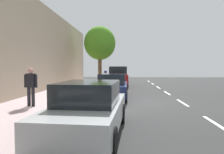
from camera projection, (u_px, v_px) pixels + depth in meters
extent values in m
plane|color=#2E2E2E|center=(130.00, 102.00, 11.50)|extent=(56.88, 56.88, 0.00)
cube|color=#B69C9F|center=(54.00, 99.00, 11.79)|extent=(4.04, 35.55, 0.16)
cube|color=gray|center=(91.00, 100.00, 11.65)|extent=(0.16, 35.55, 0.16)
cube|color=white|center=(149.00, 81.00, 27.93)|extent=(0.14, 2.20, 0.01)
cube|color=white|center=(153.00, 84.00, 23.74)|extent=(0.14, 2.20, 0.01)
cube|color=white|center=(158.00, 87.00, 19.56)|extent=(0.14, 2.20, 0.01)
cube|color=white|center=(167.00, 93.00, 15.37)|extent=(0.14, 2.20, 0.01)
cube|color=white|center=(182.00, 103.00, 11.18)|extent=(0.14, 2.20, 0.01)
cube|color=white|center=(216.00, 124.00, 7.00)|extent=(0.14, 2.20, 0.01)
cube|color=white|center=(117.00, 101.00, 11.55)|extent=(0.12, 35.55, 0.01)
cube|color=tan|center=(15.00, 43.00, 11.78)|extent=(0.50, 35.55, 6.63)
cube|color=maroon|center=(118.00, 78.00, 20.81)|extent=(1.97, 4.73, 0.90)
cube|color=black|center=(118.00, 70.00, 20.77)|extent=(1.72, 3.13, 0.76)
cylinder|color=black|center=(109.00, 84.00, 19.42)|extent=(0.23, 0.76, 0.76)
cylinder|color=black|center=(127.00, 84.00, 19.33)|extent=(0.23, 0.76, 0.76)
cylinder|color=black|center=(110.00, 81.00, 22.33)|extent=(0.23, 0.76, 0.76)
cylinder|color=black|center=(127.00, 81.00, 22.24)|extent=(0.23, 0.76, 0.76)
cube|color=navy|center=(112.00, 89.00, 12.65)|extent=(1.80, 4.42, 0.64)
cube|color=black|center=(112.00, 79.00, 12.62)|extent=(1.57, 2.11, 0.60)
cylinder|color=black|center=(96.00, 96.00, 11.36)|extent=(0.23, 0.66, 0.66)
cylinder|color=black|center=(125.00, 96.00, 11.24)|extent=(0.23, 0.66, 0.66)
cylinder|color=black|center=(102.00, 91.00, 14.08)|extent=(0.23, 0.66, 0.66)
cylinder|color=black|center=(126.00, 91.00, 13.96)|extent=(0.23, 0.66, 0.66)
cube|color=#B7BABF|center=(89.00, 114.00, 5.86)|extent=(2.00, 4.49, 0.64)
cube|color=black|center=(89.00, 92.00, 5.83)|extent=(1.66, 2.18, 0.60)
cylinder|color=black|center=(40.00, 139.00, 4.62)|extent=(0.26, 0.67, 0.66)
cylinder|color=black|center=(111.00, 142.00, 4.43)|extent=(0.26, 0.67, 0.66)
cylinder|color=black|center=(76.00, 112.00, 7.33)|extent=(0.26, 0.67, 0.66)
cylinder|color=black|center=(121.00, 113.00, 7.13)|extent=(0.26, 0.67, 0.66)
torus|color=black|center=(114.00, 86.00, 16.85)|extent=(0.70, 0.11, 0.70)
torus|color=black|center=(101.00, 86.00, 16.82)|extent=(0.70, 0.11, 0.70)
cylinder|color=black|center=(109.00, 85.00, 16.83)|extent=(0.65, 0.10, 0.52)
cylinder|color=black|center=(105.00, 85.00, 16.82)|extent=(0.14, 0.05, 0.48)
cylinder|color=black|center=(108.00, 82.00, 16.82)|extent=(0.73, 0.10, 0.05)
cylinder|color=black|center=(103.00, 87.00, 16.83)|extent=(0.36, 0.07, 0.19)
cylinder|color=black|center=(102.00, 85.00, 16.81)|extent=(0.27, 0.06, 0.34)
cylinder|color=black|center=(113.00, 84.00, 16.84)|extent=(0.12, 0.05, 0.34)
cube|color=black|center=(104.00, 82.00, 16.81)|extent=(0.25, 0.12, 0.05)
cylinder|color=black|center=(113.00, 82.00, 16.82)|extent=(0.07, 0.46, 0.03)
cylinder|color=#C6B284|center=(105.00, 85.00, 17.19)|extent=(0.15, 0.15, 0.80)
cylinder|color=#C6B284|center=(106.00, 85.00, 17.39)|extent=(0.15, 0.15, 0.80)
cube|color=white|center=(106.00, 77.00, 17.26)|extent=(0.25, 0.39, 0.57)
cylinder|color=white|center=(105.00, 78.00, 17.00)|extent=(0.10, 0.10, 0.54)
cylinder|color=white|center=(106.00, 77.00, 17.52)|extent=(0.10, 0.10, 0.54)
sphere|color=tan|center=(105.00, 72.00, 17.24)|extent=(0.22, 0.22, 0.22)
sphere|color=navy|center=(105.00, 72.00, 17.24)|extent=(0.25, 0.25, 0.25)
cube|color=black|center=(103.00, 77.00, 17.26)|extent=(0.20, 0.31, 0.44)
cylinder|color=brown|center=(100.00, 67.00, 23.18)|extent=(0.41, 0.41, 3.48)
ellipsoid|color=#4B8D21|center=(100.00, 43.00, 23.05)|extent=(3.51, 3.51, 3.74)
cylinder|color=black|center=(33.00, 97.00, 9.28)|extent=(0.15, 0.15, 0.87)
cylinder|color=black|center=(29.00, 97.00, 9.31)|extent=(0.15, 0.15, 0.87)
cube|color=black|center=(31.00, 80.00, 9.26)|extent=(0.39, 0.25, 0.61)
cylinder|color=black|center=(36.00, 81.00, 9.23)|extent=(0.10, 0.10, 0.58)
cylinder|color=black|center=(25.00, 81.00, 9.29)|extent=(0.10, 0.10, 0.58)
sphere|color=tan|center=(31.00, 71.00, 9.24)|extent=(0.24, 0.24, 0.24)
cylinder|color=red|center=(99.00, 83.00, 18.52)|extent=(0.22, 0.22, 0.70)
sphere|color=red|center=(99.00, 79.00, 18.50)|extent=(0.20, 0.20, 0.20)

